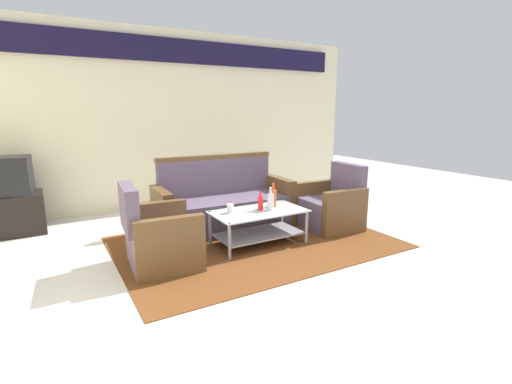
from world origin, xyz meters
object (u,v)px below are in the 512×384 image
bottle_red (260,203)px  armchair_right (331,207)px  coffee_table (259,222)px  cup (230,209)px  tv_stand (9,215)px  armchair_left (160,239)px  bottle_orange (273,198)px  bottle_clear (270,202)px  television (3,176)px  couch (224,205)px

bottle_red → armchair_right: bearing=1.7°
bottle_red → coffee_table: bearing=-153.0°
cup → tv_stand: 2.89m
armchair_left → bottle_orange: (1.44, 0.12, 0.23)m
bottle_clear → bottle_red: 0.12m
armchair_left → cup: 0.89m
tv_stand → cup: bearing=-38.8°
bottle_clear → tv_stand: 3.34m
tv_stand → television: size_ratio=1.24×
bottle_clear → tv_stand: bottle_clear is taller
television → armchair_left: bearing=132.4°
couch → coffee_table: bearing=98.9°
armchair_left → armchair_right: same height
bottle_red → television: size_ratio=0.35×
armchair_left → bottle_clear: (1.32, -0.02, 0.23)m
bottle_clear → bottle_red: bottle_clear is taller
armchair_left → television: (-1.38, 1.93, 0.47)m
armchair_right → bottle_orange: size_ratio=2.93×
couch → cup: couch is taller
bottle_clear → television: bearing=144.3°
armchair_left → bottle_red: size_ratio=3.73×
coffee_table → bottle_red: (0.04, 0.02, 0.23)m
couch → coffee_table: size_ratio=1.66×
couch → television: size_ratio=2.82×
armchair_left → armchair_right: bearing=96.2°
cup → coffee_table: bearing=-16.0°
television → armchair_right: bearing=160.3°
couch → bottle_clear: couch is taller
cup → bottle_red: bearing=-11.6°
television → bottle_orange: bearing=154.0°
armchair_right → bottle_orange: (-0.90, 0.04, 0.23)m
coffee_table → tv_stand: size_ratio=1.38×
couch → bottle_clear: size_ratio=6.65×
bottle_clear → bottle_red: size_ratio=1.20×
bottle_red → couch: bearing=99.7°
bottle_clear → bottle_orange: bottle_orange is taller
bottle_red → tv_stand: (-2.60, 1.88, -0.24)m
bottle_orange → cup: bottle_orange is taller
armchair_right → coffee_table: armchair_right is taller
television → cup: bearing=147.8°
bottle_clear → tv_stand: bearing=144.3°
bottle_red → tv_stand: bearing=144.2°
armchair_left → coffee_table: armchair_left is taller
bottle_clear → armchair_right: bearing=5.2°
armchair_left → armchair_right: 2.35m
couch → bottle_red: bearing=101.8°
armchair_left → armchair_right: (2.34, 0.08, 0.00)m
bottle_clear → cup: 0.48m
coffee_table → bottle_orange: size_ratio=3.79×
armchair_right → bottle_red: bearing=94.4°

